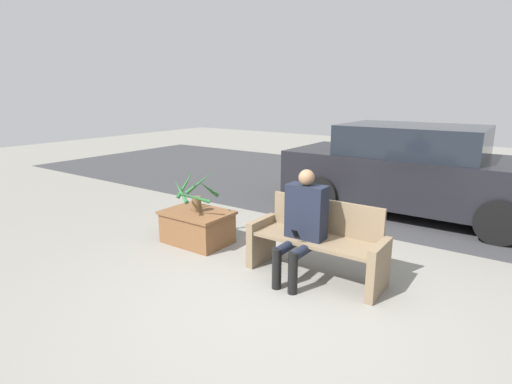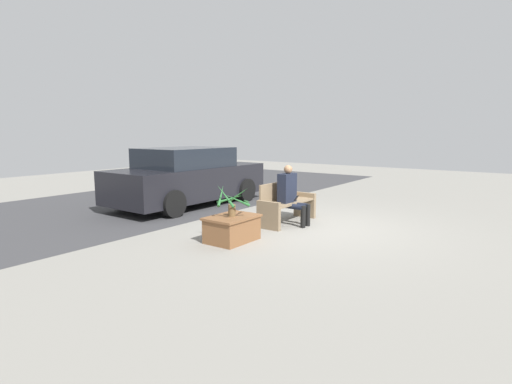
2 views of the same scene
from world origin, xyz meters
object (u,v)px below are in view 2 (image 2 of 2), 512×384
at_px(bench, 286,204).
at_px(potted_plant, 233,201).
at_px(person_seated, 290,192).
at_px(planter_box, 232,228).
at_px(parked_car, 188,177).

relative_size(bench, potted_plant, 2.16).
bearing_deg(potted_plant, person_seated, -4.74).
relative_size(bench, planter_box, 1.67).
bearing_deg(planter_box, bench, 0.79).
distance_m(bench, planter_box, 1.87).
bearing_deg(bench, parked_car, 85.66).
xyz_separation_m(person_seated, parked_car, (0.35, 3.41, 0.06)).
xyz_separation_m(bench, person_seated, (-0.11, -0.18, 0.28)).
height_order(bench, parked_car, parked_car).
xyz_separation_m(bench, potted_plant, (-1.84, -0.03, 0.31)).
xyz_separation_m(bench, planter_box, (-1.86, -0.03, -0.16)).
relative_size(person_seated, parked_car, 0.29).
height_order(person_seated, planter_box, person_seated).
relative_size(bench, person_seated, 1.24).
relative_size(planter_box, potted_plant, 1.29).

